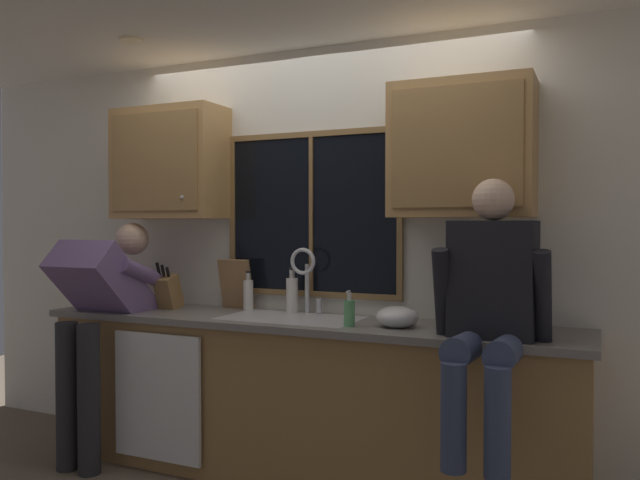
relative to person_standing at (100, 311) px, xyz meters
name	(u,v)px	position (x,y,z in m)	size (l,w,h in m)	color
back_wall	(323,254)	(1.22, 0.64, 0.35)	(5.53, 0.12, 2.55)	silver
ceiling_downlight_left	(131,40)	(0.28, -0.02, 1.61)	(0.14, 0.14, 0.01)	#FFEAB2
window_glass	(312,214)	(1.18, 0.57, 0.60)	(1.10, 0.02, 0.95)	black
window_frame_top	(311,134)	(1.18, 0.56, 1.09)	(1.17, 0.02, 0.04)	olive
window_frame_bottom	(311,294)	(1.18, 0.56, 0.10)	(1.17, 0.02, 0.04)	olive
window_frame_left	(233,215)	(0.61, 0.56, 0.60)	(0.04, 0.02, 0.95)	olive
window_frame_right	(400,214)	(1.74, 0.56, 0.60)	(0.04, 0.02, 0.95)	olive
window_mullion_center	(311,214)	(1.18, 0.56, 0.60)	(0.02, 0.02, 0.95)	olive
lower_cabinet_run	(299,401)	(1.22, 0.29, -0.49)	(3.13, 0.58, 0.88)	#A07744
countertop	(297,322)	(1.22, 0.27, -0.03)	(3.19, 0.62, 0.04)	slate
dishwasher_front	(157,397)	(0.46, -0.03, -0.47)	(0.60, 0.02, 0.74)	white
upper_cabinet_left	(170,164)	(0.22, 0.41, 0.93)	(0.75, 0.36, 0.72)	#B2844C
upper_cabinet_right	(462,150)	(2.13, 0.41, 0.93)	(0.75, 0.36, 0.72)	#B2844C
sink	(291,335)	(1.18, 0.28, -0.11)	(0.80, 0.46, 0.21)	#B7B7BC
faucet	(305,272)	(1.18, 0.46, 0.24)	(0.18, 0.09, 0.40)	silver
person_standing	(100,311)	(0.00, 0.00, 0.00)	(0.53, 0.72, 1.47)	#262628
person_sitting_on_counter	(489,302)	(2.34, 0.00, 0.17)	(0.54, 0.61, 1.26)	#384260
knife_block	(168,292)	(0.28, 0.30, 0.10)	(0.12, 0.18, 0.32)	olive
cutting_board	(236,284)	(0.67, 0.49, 0.15)	(0.23, 0.02, 0.32)	#997047
mixing_bowl	(397,317)	(1.83, 0.23, 0.04)	(0.23, 0.23, 0.11)	silver
soap_dispenser	(349,313)	(1.59, 0.14, 0.06)	(0.06, 0.07, 0.19)	#59A566
bottle_green_glass	(248,294)	(0.78, 0.46, 0.09)	(0.06, 0.06, 0.25)	silver
bottle_tall_clear	(292,294)	(1.09, 0.46, 0.11)	(0.07, 0.07, 0.28)	silver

